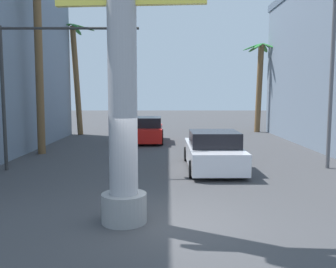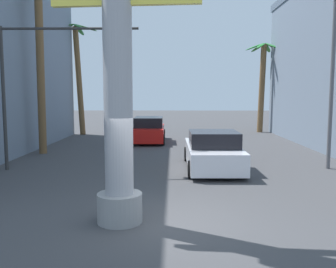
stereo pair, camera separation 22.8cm
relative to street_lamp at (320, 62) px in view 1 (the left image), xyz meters
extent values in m
plane|color=#424244|center=(-6.06, 3.65, -4.30)|extent=(92.17, 92.17, 0.00)
cylinder|color=#9E9EA3|center=(-7.14, -6.43, -0.03)|extent=(0.67, 0.67, 8.55)
cylinder|color=gray|center=(-7.14, -6.43, -3.95)|extent=(1.07, 1.07, 0.70)
cylinder|color=#59595E|center=(0.44, 0.00, -0.78)|extent=(0.16, 0.16, 7.05)
cylinder|color=#333333|center=(-12.55, -0.37, -1.49)|extent=(0.14, 0.14, 5.63)
cylinder|color=#333333|center=(-9.88, -0.37, 1.23)|extent=(5.35, 0.10, 0.10)
cube|color=black|center=(-8.01, -0.37, 0.78)|extent=(0.24, 0.24, 0.70)
sphere|color=red|center=(-8.01, -0.50, 1.00)|extent=(0.14, 0.14, 0.14)
sphere|color=yellow|center=(-8.01, -0.50, 0.78)|extent=(0.14, 0.14, 0.14)
sphere|color=green|center=(-8.01, -0.50, 0.56)|extent=(0.14, 0.14, 0.14)
cylinder|color=black|center=(-5.25, 1.66, -3.98)|extent=(0.23, 0.64, 0.64)
cylinder|color=black|center=(-3.32, 1.68, -3.98)|extent=(0.23, 0.64, 0.64)
cylinder|color=black|center=(-5.22, -1.78, -3.98)|extent=(0.23, 0.64, 0.64)
cylinder|color=black|center=(-3.29, -1.76, -3.98)|extent=(0.23, 0.64, 0.64)
cube|color=silver|center=(-4.27, -0.05, -3.74)|extent=(2.07, 4.93, 0.80)
cube|color=black|center=(-4.27, -0.42, -3.04)|extent=(1.89, 2.08, 0.60)
cylinder|color=black|center=(-8.30, 9.72, -3.98)|extent=(0.23, 0.64, 0.64)
cylinder|color=black|center=(-6.52, 9.75, -3.98)|extent=(0.23, 0.64, 0.64)
cylinder|color=black|center=(-8.26, 6.66, -3.98)|extent=(0.23, 0.64, 0.64)
cylinder|color=black|center=(-6.48, 6.68, -3.98)|extent=(0.23, 0.64, 0.64)
cube|color=red|center=(-7.39, 8.20, -3.74)|extent=(1.93, 4.41, 0.80)
cube|color=black|center=(-7.39, 8.20, -3.04)|extent=(1.75, 2.43, 0.60)
cylinder|color=brown|center=(-12.44, 3.59, 0.16)|extent=(0.51, 0.61, 8.94)
cylinder|color=brown|center=(-12.78, 12.51, -0.37)|extent=(0.88, 0.79, 7.88)
ellipsoid|color=#2F662D|center=(-12.15, 12.36, 3.42)|extent=(1.66, 0.53, 0.57)
ellipsoid|color=#256E2D|center=(-12.83, 13.09, 3.38)|extent=(0.64, 1.64, 0.68)
ellipsoid|color=#2F782D|center=(-13.71, 12.66, 3.41)|extent=(1.60, 1.07, 0.61)
ellipsoid|color=#275D2D|center=(-13.57, 11.69, 3.40)|extent=(1.40, 1.38, 0.64)
ellipsoid|color=#25742D|center=(-12.58, 11.54, 3.42)|extent=(1.10, 1.60, 0.57)
cylinder|color=brown|center=(0.97, 14.08, -0.94)|extent=(0.54, 0.69, 6.74)
ellipsoid|color=#2D682D|center=(1.84, 14.26, 2.20)|extent=(1.44, 0.59, 0.79)
ellipsoid|color=#31722D|center=(1.47, 14.80, 2.25)|extent=(1.02, 1.45, 0.65)
ellipsoid|color=#2E672D|center=(0.73, 14.80, 2.26)|extent=(1.03, 1.45, 0.62)
ellipsoid|color=#22732D|center=(0.34, 14.09, 2.25)|extent=(1.48, 0.45, 0.65)
ellipsoid|color=#25792D|center=(0.68, 13.51, 2.28)|extent=(1.12, 1.43, 0.58)
ellipsoid|color=#24742D|center=(1.57, 13.54, 2.25)|extent=(1.19, 1.36, 0.66)
camera|label=1|loc=(-6.09, -15.07, -1.23)|focal=40.00mm
camera|label=2|loc=(-5.87, -15.07, -1.23)|focal=40.00mm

